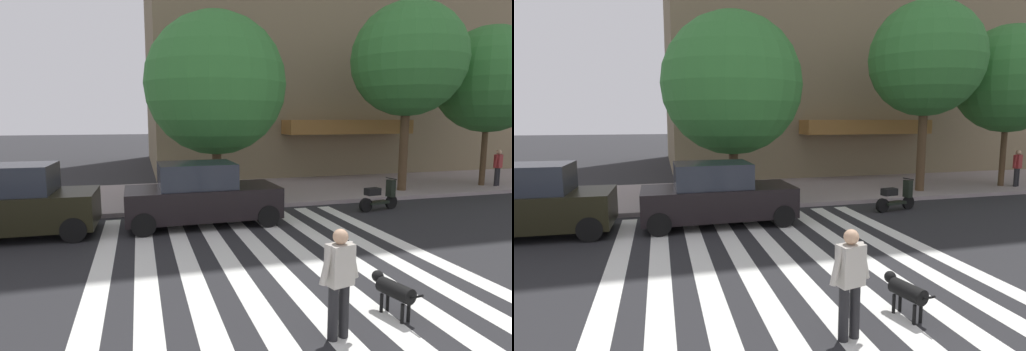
% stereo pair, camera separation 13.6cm
% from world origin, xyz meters
% --- Properties ---
extents(ground_plane, '(160.00, 160.00, 0.00)m').
position_xyz_m(ground_plane, '(0.00, 6.64, 0.00)').
color(ground_plane, '#232326').
extents(sidewalk_far, '(80.00, 6.00, 0.15)m').
position_xyz_m(sidewalk_far, '(0.00, 16.28, 0.07)').
color(sidewalk_far, gray).
rests_on(sidewalk_far, ground_plane).
extents(crosswalk_stripes, '(7.65, 12.68, 0.01)m').
position_xyz_m(crosswalk_stripes, '(-0.56, 6.64, 0.00)').
color(crosswalk_stripes, silver).
rests_on(crosswalk_stripes, ground_plane).
extents(parked_car_near_curb, '(4.45, 2.12, 1.97)m').
position_xyz_m(parked_car_near_curb, '(-6.75, 11.74, 0.96)').
color(parked_car_near_curb, black).
rests_on(parked_car_near_curb, ground_plane).
extents(parked_car_behind_first, '(4.51, 2.07, 1.87)m').
position_xyz_m(parked_car_behind_first, '(-1.55, 11.74, 0.89)').
color(parked_car_behind_first, black).
rests_on(parked_car_behind_first, ground_plane).
extents(parked_scooter, '(1.63, 0.59, 1.11)m').
position_xyz_m(parked_scooter, '(4.65, 11.91, 0.48)').
color(parked_scooter, black).
rests_on(parked_scooter, ground_plane).
extents(street_tree_nearest, '(5.10, 5.10, 6.81)m').
position_xyz_m(street_tree_nearest, '(-0.54, 14.58, 4.40)').
color(street_tree_nearest, '#4C3823').
rests_on(street_tree_nearest, sidewalk_far).
extents(street_tree_middle, '(4.61, 4.61, 7.72)m').
position_xyz_m(street_tree_middle, '(7.40, 14.50, 5.55)').
color(street_tree_middle, '#4C3823').
rests_on(street_tree_middle, sidewalk_far).
extents(street_tree_further, '(4.64, 4.64, 7.05)m').
position_xyz_m(street_tree_further, '(11.72, 14.63, 4.87)').
color(street_tree_further, '#4C3823').
rests_on(street_tree_further, sidewalk_far).
extents(pedestrian_dog_walker, '(0.70, 0.32, 1.64)m').
position_xyz_m(pedestrian_dog_walker, '(-0.62, 4.67, 0.93)').
color(pedestrian_dog_walker, black).
rests_on(pedestrian_dog_walker, ground_plane).
extents(dog_on_leash, '(0.41, 1.01, 0.65)m').
position_xyz_m(dog_on_leash, '(0.55, 5.07, 0.44)').
color(dog_on_leash, black).
rests_on(dog_on_leash, ground_plane).
extents(pedestrian_bystander, '(0.69, 0.36, 1.64)m').
position_xyz_m(pedestrian_bystander, '(12.24, 14.31, 1.08)').
color(pedestrian_bystander, black).
rests_on(pedestrian_bystander, sidewalk_far).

